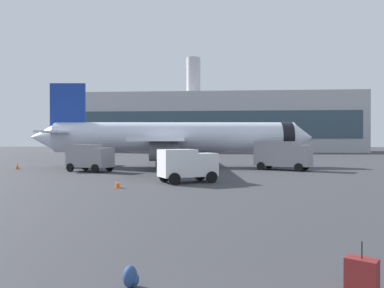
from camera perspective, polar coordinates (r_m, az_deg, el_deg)
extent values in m
cylinder|color=silver|center=(46.90, -2.65, 1.03)|extent=(30.21, 6.26, 3.80)
cone|color=silver|center=(49.01, 16.64, 0.98)|extent=(2.69, 3.80, 3.61)
cone|color=silver|center=(50.36, -21.88, 0.96)|extent=(3.47, 3.67, 3.42)
cylinder|color=black|center=(48.41, 14.15, 1.00)|extent=(1.71, 3.98, 3.88)
cube|color=silver|center=(54.93, -3.36, 0.63)|extent=(6.10, 16.34, 0.36)
cube|color=silver|center=(38.97, -4.58, 0.70)|extent=(6.10, 16.34, 0.36)
cylinder|color=gray|center=(52.45, -3.50, -0.78)|extent=(3.37, 2.46, 2.20)
cylinder|color=gray|center=(41.47, -4.33, -1.11)|extent=(3.37, 2.46, 2.20)
cube|color=#193899|center=(49.48, -18.54, 5.15)|extent=(4.41, 0.72, 6.40)
cube|color=silver|center=(52.52, -17.96, 1.60)|extent=(3.09, 6.19, 0.24)
cube|color=silver|center=(46.46, -20.35, 1.74)|extent=(3.09, 6.19, 0.24)
cylinder|color=black|center=(48.00, 11.83, -2.34)|extent=(0.36, 0.36, 1.80)
cylinder|color=black|center=(49.47, -4.86, -2.25)|extent=(0.44, 0.44, 1.80)
cylinder|color=black|center=(44.69, -5.34, -2.54)|extent=(0.44, 0.44, 1.80)
cube|color=gray|center=(39.66, -13.71, -2.04)|extent=(2.38, 2.67, 2.04)
cube|color=#1E232D|center=(39.19, -12.91, -1.37)|extent=(0.82, 1.87, 0.84)
cube|color=gray|center=(41.24, -16.26, -1.70)|extent=(3.72, 3.21, 2.40)
cylinder|color=black|center=(40.53, -12.53, -3.49)|extent=(0.92, 0.54, 0.90)
cylinder|color=black|center=(38.77, -14.66, -3.68)|extent=(0.92, 0.54, 0.90)
cylinder|color=black|center=(42.72, -16.04, -3.30)|extent=(0.92, 0.54, 0.90)
cylinder|color=black|center=(41.05, -18.21, -3.46)|extent=(0.92, 0.54, 0.90)
cube|color=gray|center=(41.80, 16.61, -1.74)|extent=(2.61, 2.91, 2.29)
cube|color=#1E232D|center=(41.59, 17.56, -1.01)|extent=(1.08, 1.95, 0.95)
cube|color=gray|center=(42.70, 12.73, -1.42)|extent=(4.94, 4.15, 2.70)
cylinder|color=black|center=(43.08, 16.98, -3.27)|extent=(0.90, 0.62, 0.90)
cylinder|color=black|center=(40.68, 16.05, -3.49)|extent=(0.90, 0.62, 0.90)
cylinder|color=black|center=(44.37, 11.74, -3.15)|extent=(0.90, 0.62, 0.90)
cylinder|color=black|center=(42.05, 10.54, -3.35)|extent=(0.90, 0.62, 0.90)
cube|color=white|center=(29.45, 1.72, -3.14)|extent=(2.51, 2.60, 1.78)
cube|color=#1E232D|center=(29.77, 3.01, -2.29)|extent=(0.94, 1.62, 0.74)
cube|color=white|center=(28.54, -2.26, -2.94)|extent=(3.28, 3.02, 2.10)
cylinder|color=black|center=(30.56, 1.22, -4.77)|extent=(0.89, 0.63, 0.90)
cylinder|color=black|center=(28.69, 3.04, -5.12)|extent=(0.89, 0.63, 0.90)
cylinder|color=black|center=(29.37, -4.23, -4.99)|extent=(0.89, 0.63, 0.90)
cylinder|color=black|center=(27.41, -2.71, -5.38)|extent=(0.89, 0.63, 0.90)
cube|color=#F2590C|center=(47.15, -25.25, -3.49)|extent=(0.44, 0.44, 0.04)
cone|color=#F2590C|center=(47.13, -25.25, -3.02)|extent=(0.36, 0.36, 0.74)
cylinder|color=white|center=(47.13, -25.25, -2.98)|extent=(0.23, 0.23, 0.10)
cube|color=#F2590C|center=(52.79, 0.08, -3.03)|extent=(0.44, 0.44, 0.04)
cone|color=#F2590C|center=(52.77, 0.08, -2.69)|extent=(0.36, 0.36, 0.59)
cylinder|color=white|center=(52.77, 0.08, -2.66)|extent=(0.23, 0.23, 0.10)
cube|color=#F2590C|center=(26.24, -11.36, -6.59)|extent=(0.44, 0.44, 0.04)
cone|color=#F2590C|center=(26.21, -11.36, -5.90)|extent=(0.36, 0.36, 0.60)
cylinder|color=white|center=(26.20, -11.36, -5.84)|extent=(0.23, 0.23, 0.10)
cube|color=maroon|center=(9.13, 24.63, -17.77)|extent=(0.75, 0.69, 0.70)
cylinder|color=black|center=(8.98, 24.64, -14.56)|extent=(0.02, 0.02, 0.36)
cylinder|color=black|center=(9.30, 23.19, -19.71)|extent=(0.07, 0.08, 0.08)
ellipsoid|color=navy|center=(8.82, -9.50, -19.43)|extent=(0.32, 0.40, 0.48)
ellipsoid|color=navy|center=(8.82, -8.56, -19.94)|extent=(0.12, 0.28, 0.24)
cube|color=#B2B2B7|center=(116.43, 4.36, 3.14)|extent=(81.72, 23.99, 17.36)
cube|color=#334756|center=(104.36, 4.36, 2.98)|extent=(77.64, 0.10, 7.81)
cylinder|color=#B2B2B7|center=(118.33, 0.23, 10.26)|extent=(4.40, 4.40, 12.00)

